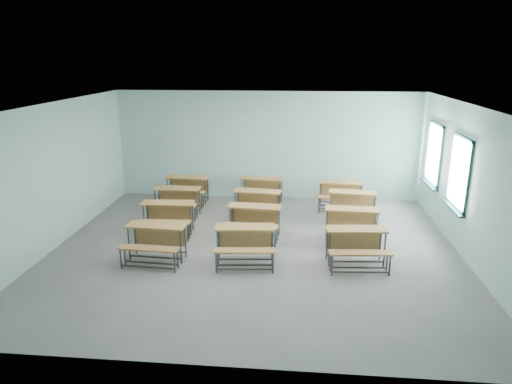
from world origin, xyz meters
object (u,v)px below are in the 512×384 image
desk_unit_r0c1 (245,240)px  desk_unit_r2c0 (176,198)px  desk_unit_r0c0 (155,238)px  desk_unit_r1c1 (254,217)px  desk_unit_r1c0 (167,214)px  desk_unit_r1c2 (352,220)px  desk_unit_r3c1 (261,187)px  desk_unit_r3c2 (341,191)px  desk_unit_r2c2 (352,202)px  desk_unit_r3c0 (187,186)px  desk_unit_r0c2 (357,242)px  desk_unit_r2c1 (257,201)px

desk_unit_r0c1 → desk_unit_r2c0: same height
desk_unit_r0c0 → desk_unit_r1c1: bearing=40.4°
desk_unit_r1c0 → desk_unit_r1c2: (4.38, -0.06, 0.00)m
desk_unit_r3c1 → desk_unit_r3c2: same height
desk_unit_r3c1 → desk_unit_r2c2: bearing=-18.0°
desk_unit_r0c0 → desk_unit_r2c2: same height
desk_unit_r1c1 → desk_unit_r1c2: (2.28, -0.00, 0.00)m
desk_unit_r3c2 → desk_unit_r3c0: bearing=-176.3°
desk_unit_r1c2 → desk_unit_r2c2: same height
desk_unit_r1c0 → desk_unit_r2c0: 1.26m
desk_unit_r0c2 → desk_unit_r2c2: bearing=81.0°
desk_unit_r3c0 → desk_unit_r2c2: bearing=-10.8°
desk_unit_r3c2 → desk_unit_r3c1: bearing=-179.6°
desk_unit_r0c0 → desk_unit_r1c0: size_ratio=1.00×
desk_unit_r0c0 → desk_unit_r3c2: same height
desk_unit_r2c2 → desk_unit_r3c1: 2.76m
desk_unit_r2c2 → desk_unit_r3c0: same height
desk_unit_r3c2 → desk_unit_r1c1: bearing=-127.6°
desk_unit_r1c1 → desk_unit_r1c2: 2.28m
desk_unit_r2c2 → desk_unit_r3c0: (-4.67, 1.10, 0.00)m
desk_unit_r1c2 → desk_unit_r3c1: same height
desk_unit_r1c0 → desk_unit_r3c1: 3.23m
desk_unit_r1c2 → desk_unit_r3c0: (-4.51, 2.51, 0.00)m
desk_unit_r1c2 → desk_unit_r2c0: 4.68m
desk_unit_r1c0 → desk_unit_r3c1: same height
desk_unit_r2c0 → desk_unit_r3c0: (-0.01, 1.19, 0.00)m
desk_unit_r2c0 → desk_unit_r2c1: (2.17, -0.06, 0.00)m
desk_unit_r1c0 → desk_unit_r0c0: bearing=-86.7°
desk_unit_r1c2 → desk_unit_r2c2: 1.41m
desk_unit_r2c2 → desk_unit_r0c1: bearing=-126.0°
desk_unit_r3c0 → desk_unit_r3c2: same height
desk_unit_r0c2 → desk_unit_r0c1: bearing=177.7°
desk_unit_r0c1 → desk_unit_r2c2: same height
desk_unit_r2c0 → desk_unit_r2c2: bearing=1.7°
desk_unit_r1c1 → desk_unit_r3c1: size_ratio=0.97×
desk_unit_r0c2 → desk_unit_r1c2: size_ratio=1.02×
desk_unit_r1c1 → desk_unit_r3c2: same height
desk_unit_r0c2 → desk_unit_r3c0: size_ratio=1.02×
desk_unit_r3c0 → desk_unit_r3c2: (4.45, -0.16, 0.00)m
desk_unit_r3c2 → desk_unit_r2c0: bearing=-161.2°
desk_unit_r1c0 → desk_unit_r0c1: bearing=-38.2°
desk_unit_r3c0 → desk_unit_r1c0: bearing=-84.7°
desk_unit_r0c2 → desk_unit_r3c0: 5.86m
desk_unit_r0c0 → desk_unit_r1c0: same height
desk_unit_r1c0 → desk_unit_r2c1: 2.38m
desk_unit_r0c2 → desk_unit_r3c2: same height
desk_unit_r1c0 → desk_unit_r1c2: 4.38m
desk_unit_r3c1 → desk_unit_r0c1: bearing=-83.1°
desk_unit_r0c1 → desk_unit_r3c1: size_ratio=0.99×
desk_unit_r0c0 → desk_unit_r2c1: size_ratio=0.98×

